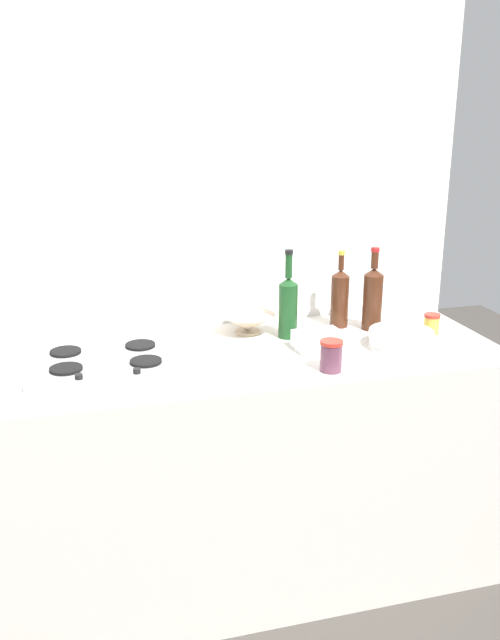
% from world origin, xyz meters
% --- Properties ---
extents(ground_plane, '(6.00, 6.00, 0.00)m').
position_xyz_m(ground_plane, '(0.00, 0.00, 0.00)').
color(ground_plane, '#47423D').
rests_on(ground_plane, ground).
extents(counter_block, '(1.80, 0.70, 0.90)m').
position_xyz_m(counter_block, '(0.00, 0.00, 0.45)').
color(counter_block, silver).
rests_on(counter_block, ground).
extents(backsplash_panel, '(1.90, 0.06, 2.50)m').
position_xyz_m(backsplash_panel, '(0.00, 0.38, 1.25)').
color(backsplash_panel, white).
rests_on(backsplash_panel, ground).
extents(stovetop_hob, '(0.51, 0.37, 0.04)m').
position_xyz_m(stovetop_hob, '(-0.50, 0.01, 0.91)').
color(stovetop_hob, '#B2B2B7').
rests_on(stovetop_hob, counter_block).
extents(plate_stack, '(0.24, 0.24, 0.06)m').
position_xyz_m(plate_stack, '(0.54, -0.09, 0.93)').
color(plate_stack, white).
rests_on(plate_stack, counter_block).
extents(wine_bottle_leftmost, '(0.07, 0.07, 0.30)m').
position_xyz_m(wine_bottle_leftmost, '(0.42, 0.20, 1.02)').
color(wine_bottle_leftmost, '#472314').
rests_on(wine_bottle_leftmost, counter_block).
extents(wine_bottle_mid_left, '(0.08, 0.08, 0.32)m').
position_xyz_m(wine_bottle_mid_left, '(0.53, 0.13, 1.03)').
color(wine_bottle_mid_left, '#472314').
rests_on(wine_bottle_mid_left, counter_block).
extents(wine_bottle_mid_right, '(0.07, 0.07, 0.34)m').
position_xyz_m(wine_bottle_mid_right, '(0.18, 0.12, 1.03)').
color(wine_bottle_mid_right, '#19471E').
rests_on(wine_bottle_mid_right, counter_block).
extents(mixing_bowl, '(0.21, 0.21, 0.08)m').
position_xyz_m(mixing_bowl, '(0.05, 0.21, 0.94)').
color(mixing_bowl, beige).
rests_on(mixing_bowl, counter_block).
extents(butter_dish, '(0.17, 0.12, 0.07)m').
position_xyz_m(butter_dish, '(0.24, -0.03, 0.93)').
color(butter_dish, white).
rests_on(butter_dish, counter_block).
extents(condiment_jar_front, '(0.08, 0.08, 0.11)m').
position_xyz_m(condiment_jar_front, '(0.21, -0.24, 0.95)').
color(condiment_jar_front, '#66384C').
rests_on(condiment_jar_front, counter_block).
extents(condiment_jar_rear, '(0.06, 0.06, 0.08)m').
position_xyz_m(condiment_jar_rear, '(0.73, 0.02, 0.94)').
color(condiment_jar_rear, gold).
rests_on(condiment_jar_rear, counter_block).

